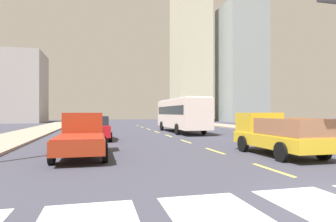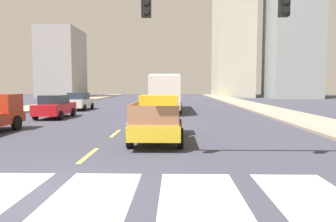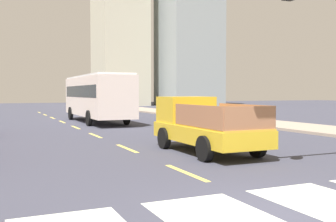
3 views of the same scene
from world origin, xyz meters
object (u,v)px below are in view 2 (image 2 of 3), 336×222
object	(u,v)px
sedan_near_left	(55,107)
traffic_signal_gantry	(326,23)
city_bus	(166,90)
pickup_stakebed	(158,119)
sedan_near_right	(79,101)

from	to	relation	value
sedan_near_left	traffic_signal_gantry	size ratio (longest dim) A/B	0.44
city_bus	sedan_near_left	size ratio (longest dim) A/B	2.45
city_bus	traffic_signal_gantry	size ratio (longest dim) A/B	1.07
pickup_stakebed	sedan_near_left	distance (m)	12.18
sedan_near_left	traffic_signal_gantry	bearing A→B (deg)	-44.77
sedan_near_right	sedan_near_left	bearing A→B (deg)	-86.15
pickup_stakebed	traffic_signal_gantry	bearing A→B (deg)	-40.15
pickup_stakebed	traffic_signal_gantry	xyz separation A→B (m)	(5.13, -4.65, 3.31)
sedan_near_right	traffic_signal_gantry	distance (m)	25.58
pickup_stakebed	sedan_near_left	world-z (taller)	pickup_stakebed
pickup_stakebed	city_bus	world-z (taller)	city_bus
traffic_signal_gantry	sedan_near_right	bearing A→B (deg)	123.00
pickup_stakebed	traffic_signal_gantry	size ratio (longest dim) A/B	0.52
sedan_near_left	sedan_near_right	bearing A→B (deg)	94.91
city_bus	pickup_stakebed	bearing A→B (deg)	-87.60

